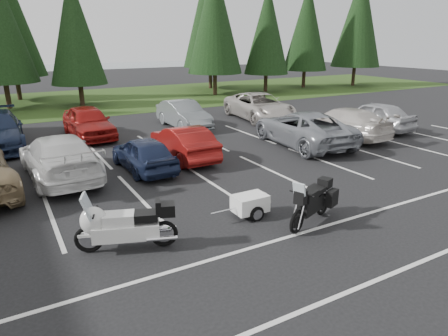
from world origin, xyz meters
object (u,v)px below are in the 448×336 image
(car_far_3, at_px, (183,114))
(adventure_motorcycle, at_px, (311,199))
(car_near_5, at_px, (183,142))
(touring_motorcycle, at_px, (126,221))
(car_far_4, at_px, (259,106))
(car_near_4, at_px, (143,153))
(car_near_7, at_px, (342,123))
(car_near_8, at_px, (373,116))
(car_far_2, at_px, (88,122))
(cargo_trailer, at_px, (250,205))
(car_near_3, at_px, (59,157))
(car_near_6, at_px, (303,128))

(car_far_3, relative_size, adventure_motorcycle, 1.95)
(car_near_5, xyz_separation_m, touring_motorcycle, (-4.42, -6.51, 0.04))
(car_near_5, height_order, car_far_4, car_far_4)
(adventure_motorcycle, bearing_deg, car_near_4, 88.35)
(car_near_4, bearing_deg, car_far_4, -149.35)
(car_near_5, relative_size, car_near_7, 0.81)
(car_near_4, distance_m, car_near_5, 2.12)
(car_near_7, relative_size, car_far_4, 0.90)
(car_near_8, bearing_deg, adventure_motorcycle, 30.84)
(car_near_5, height_order, car_far_2, car_far_2)
(cargo_trailer, bearing_deg, car_far_3, 74.45)
(car_near_8, height_order, car_far_2, car_far_2)
(car_near_3, bearing_deg, touring_motorcycle, 92.18)
(car_near_4, relative_size, car_near_6, 0.67)
(touring_motorcycle, relative_size, adventure_motorcycle, 1.14)
(car_far_2, distance_m, touring_motorcycle, 12.65)
(car_near_6, height_order, car_far_3, car_near_6)
(car_near_4, xyz_separation_m, car_far_2, (-0.69, 6.70, 0.14))
(car_near_4, distance_m, car_near_6, 8.01)
(car_near_7, relative_size, car_near_8, 1.14)
(car_near_4, bearing_deg, car_far_3, -127.71)
(car_near_6, relative_size, adventure_motorcycle, 2.47)
(car_near_5, xyz_separation_m, car_near_8, (11.76, 0.00, 0.08))
(car_near_8, relative_size, adventure_motorcycle, 1.96)
(touring_motorcycle, bearing_deg, car_far_4, 64.89)
(car_near_3, height_order, car_near_6, car_near_6)
(car_near_8, bearing_deg, car_near_6, 3.75)
(car_near_5, height_order, adventure_motorcycle, adventure_motorcycle)
(car_near_4, relative_size, cargo_trailer, 2.78)
(car_near_3, relative_size, car_near_8, 1.19)
(car_near_4, distance_m, car_far_3, 8.01)
(car_near_7, height_order, car_far_2, car_far_2)
(car_near_6, height_order, cargo_trailer, car_near_6)
(car_near_6, bearing_deg, car_near_3, 1.92)
(car_far_3, distance_m, adventure_motorcycle, 13.65)
(car_near_4, relative_size, adventure_motorcycle, 1.66)
(car_near_5, xyz_separation_m, car_far_3, (2.63, 5.85, 0.05))
(car_near_5, distance_m, adventure_motorcycle, 7.64)
(car_far_2, bearing_deg, car_near_8, -25.51)
(car_near_3, relative_size, car_near_4, 1.41)
(car_far_2, bearing_deg, car_near_4, -87.02)
(car_far_2, relative_size, cargo_trailer, 3.37)
(car_near_8, relative_size, car_far_2, 0.98)
(car_near_5, distance_m, car_near_6, 6.04)
(cargo_trailer, bearing_deg, car_near_3, 123.71)
(car_near_3, relative_size, cargo_trailer, 3.93)
(car_near_3, distance_m, car_near_6, 11.02)
(car_near_5, xyz_separation_m, car_near_6, (6.00, -0.69, 0.11))
(car_near_3, relative_size, car_far_4, 0.94)
(car_far_3, bearing_deg, car_near_3, -143.11)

